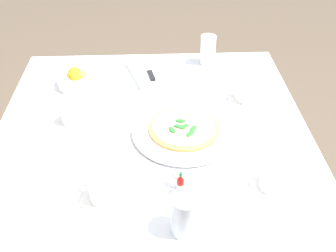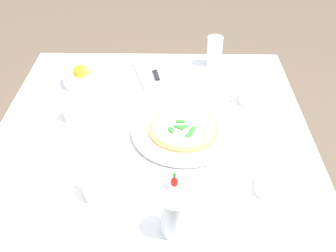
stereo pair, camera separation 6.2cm
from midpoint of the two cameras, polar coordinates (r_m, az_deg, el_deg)
name	(u,v)px [view 2 (the right image)]	position (r m, az deg, el deg)	size (l,w,h in m)	color
dining_table	(154,156)	(1.44, -0.86, -4.48)	(1.07, 1.07, 0.75)	white
pizza_plate	(183,131)	(1.32, 3.60, -0.80)	(0.35, 0.35, 0.02)	white
pizza	(184,128)	(1.31, 3.62, -0.33)	(0.24, 0.24, 0.02)	tan
coffee_cup_far_right	(97,189)	(1.12, -8.77, -9.04)	(0.13, 0.13, 0.07)	white
coffee_cup_back_corner	(75,112)	(1.41, -12.22, 2.02)	(0.13, 0.13, 0.07)	white
coffee_cup_far_left	(249,97)	(1.49, 12.88, 4.16)	(0.13, 0.13, 0.07)	white
coffee_cup_left_edge	(268,186)	(1.16, 15.86, -8.38)	(0.13, 0.13, 0.06)	white
water_glass_right_edge	(175,217)	(1.01, 2.88, -13.11)	(0.07, 0.07, 0.12)	white
water_glass_near_right	(214,53)	(1.71, 7.81, 10.47)	(0.07, 0.07, 0.13)	white
napkin_folded	(154,72)	(1.64, -1.04, 7.80)	(0.25, 0.19, 0.02)	white
dinner_knife	(153,69)	(1.64, -1.06, 8.27)	(0.19, 0.06, 0.01)	silver
citrus_bowl	(82,76)	(1.61, -11.38, 7.07)	(0.15, 0.15, 0.07)	white
hot_sauce_bottle	(174,185)	(1.11, 2.56, -8.68)	(0.02, 0.02, 0.08)	#B7140F
salt_shaker	(171,180)	(1.13, 2.01, -7.95)	(0.03, 0.03, 0.06)	white
pepper_shaker	(178,195)	(1.10, 3.11, -10.07)	(0.03, 0.03, 0.06)	white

